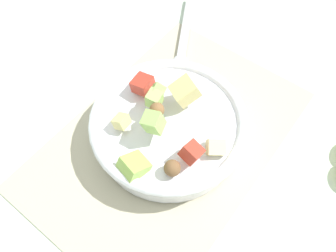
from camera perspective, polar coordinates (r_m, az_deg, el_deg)
name	(u,v)px	position (r m, az deg, el deg)	size (l,w,h in m)	color
ground_plane	(169,138)	(0.61, 0.13, -2.12)	(2.40, 2.40, 0.00)	silver
placemat	(169,138)	(0.61, 0.13, -1.98)	(0.51, 0.34, 0.01)	#BCB299
salad_bowl	(168,128)	(0.57, -0.03, -0.39)	(0.27, 0.27, 0.12)	white
serving_spoon	(183,46)	(0.74, 2.50, 13.38)	(0.23, 0.15, 0.01)	#B7B7BC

